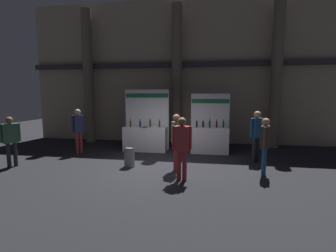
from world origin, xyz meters
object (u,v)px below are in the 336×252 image
Objects in this scene: exhibitor_booth_0 at (146,136)px; visitor_0 at (182,143)px; visitor_3 at (257,132)px; trash_bin at (129,157)px; exhibitor_booth_1 at (210,138)px; visitor_2 at (176,137)px; visitor_1 at (265,142)px; visitor_5 at (11,137)px; visitor_4 at (78,127)px.

visitor_0 is (1.88, -3.39, 0.41)m from exhibitor_booth_0.
visitor_3 is at bearing 46.80° from visitor_0.
visitor_3 is at bearing 16.51° from trash_bin.
exhibitor_booth_1 reaches higher than visitor_2.
trash_bin is (-2.61, -2.40, -0.31)m from exhibitor_booth_1.
visitor_3 is (0.05, 1.47, 0.07)m from visitor_1.
trash_bin is at bearing -137.45° from exhibitor_booth_1.
visitor_3 is at bearing -84.64° from visitor_2.
visitor_0 is at bearing 126.07° from visitor_5.
visitor_0 is 3.30m from visitor_3.
exhibitor_booth_1 is (2.66, 0.05, -0.01)m from exhibitor_booth_0.
visitor_3 is (4.25, -1.10, 0.44)m from exhibitor_booth_0.
visitor_0 reaches higher than visitor_1.
visitor_3 is 8.21m from visitor_5.
visitor_3 reaches higher than visitor_0.
exhibitor_booth_1 is 2.02m from visitor_3.
visitor_4 is at bearing -88.31° from visitor_1.
visitor_3 is (1.59, -1.15, 0.45)m from exhibitor_booth_1.
trash_bin is at bearing -77.65° from visitor_1.
visitor_3 is (2.37, 2.29, 0.03)m from visitor_0.
visitor_1 is 7.95m from visitor_5.
exhibitor_booth_1 reaches higher than visitor_3.
trash_bin is at bearing 59.11° from visitor_2.
visitor_0 is 0.88m from visitor_2.
visitor_1 is at bearing -59.55° from exhibitor_booth_1.
visitor_3 reaches higher than visitor_5.
visitor_5 reaches higher than trash_bin.
visitor_2 is at bearing -111.74° from exhibitor_booth_1.
visitor_5 is (-6.40, -3.01, 0.37)m from exhibitor_booth_1.
visitor_0 is at bearing -55.19° from visitor_1.
visitor_5 is at bearing -141.60° from exhibitor_booth_0.
visitor_4 reaches higher than visitor_0.
visitor_4 reaches higher than visitor_3.
visitor_1 is 0.96× the size of visitor_2.
visitor_2 reaches higher than visitor_0.
visitor_3 reaches higher than trash_bin.
visitor_3 is at bearing -14.48° from exhibitor_booth_0.
visitor_4 is (-2.51, -0.92, 0.43)m from exhibitor_booth_0.
visitor_2 is at bearing 109.81° from visitor_0.
visitor_0 is 5.64m from visitor_5.
visitor_3 reaches higher than visitor_1.
exhibitor_booth_0 reaches higher than visitor_3.
visitor_2 reaches higher than visitor_1.
exhibitor_booth_1 reaches higher than visitor_4.
visitor_5 is at bearing -170.73° from trash_bin.
visitor_4 is (-4.14, 1.63, 0.01)m from visitor_2.
visitor_5 is at bearing 178.52° from visitor_0.
visitor_2 is 5.38m from visitor_5.
exhibitor_booth_1 is at bearing 1.12° from exhibitor_booth_0.
visitor_4 is at bearing -169.35° from exhibitor_booth_1.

